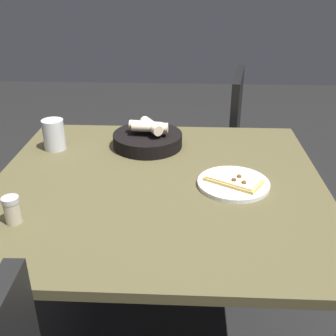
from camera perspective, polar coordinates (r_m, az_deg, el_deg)
The scene contains 7 objects.
ground at distance 1.83m, azimuth -1.15°, elevation -22.38°, with size 8.00×8.00×0.00m, color black.
dining_table at distance 1.39m, azimuth -1.39°, elevation -3.97°, with size 1.04×1.11×0.73m.
pizza_plate at distance 1.36m, azimuth 9.11°, elevation -2.01°, with size 0.24×0.24×0.04m.
bread_basket at distance 1.62m, azimuth -2.84°, elevation 4.14°, with size 0.27×0.27×0.11m.
beer_glass at distance 1.65m, azimuth -15.59°, elevation 4.29°, with size 0.08×0.08×0.12m.
pepper_shaker at distance 1.22m, azimuth -20.86°, elevation -5.66°, with size 0.05×0.05×0.08m.
chair_near at distance 2.25m, azimuth 6.20°, elevation 3.42°, with size 0.51×0.51×0.89m.
Camera 1 is at (1.20, 0.09, 1.38)m, focal length 43.75 mm.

